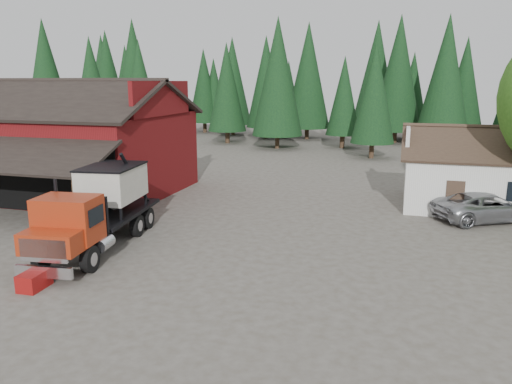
# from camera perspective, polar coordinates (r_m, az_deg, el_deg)

# --- Properties ---
(ground) EXTENTS (120.00, 120.00, 0.00)m
(ground) POSITION_cam_1_polar(r_m,az_deg,el_deg) (20.33, -10.27, -7.80)
(ground) COLOR #4D473C
(ground) RESTS_ON ground
(red_barn) EXTENTS (12.80, 13.63, 7.18)m
(red_barn) POSITION_cam_1_polar(r_m,az_deg,el_deg) (33.62, -19.75, 4.48)
(red_barn) COLOR maroon
(red_barn) RESTS_ON ground
(farmhouse) EXTENTS (8.60, 6.42, 4.65)m
(farmhouse) POSITION_cam_1_polar(r_m,az_deg,el_deg) (30.71, 24.16, 1.46)
(farmhouse) COLOR silver
(farmhouse) RESTS_ON ground
(conifer_backdrop) EXTENTS (76.00, 16.00, 16.00)m
(conifer_backdrop) POSITION_cam_1_polar(r_m,az_deg,el_deg) (60.00, 8.03, 5.79)
(conifer_backdrop) COLOR black
(conifer_backdrop) RESTS_ON ground
(near_pine_a) EXTENTS (4.40, 4.40, 11.40)m
(near_pine_a) POSITION_cam_1_polar(r_m,az_deg,el_deg) (54.47, -18.25, 11.35)
(near_pine_a) COLOR #382619
(near_pine_a) RESTS_ON ground
(near_pine_b) EXTENTS (3.96, 3.96, 10.40)m
(near_pine_b) POSITION_cam_1_polar(r_m,az_deg,el_deg) (47.04, 13.38, 10.92)
(near_pine_b) COLOR #382619
(near_pine_b) RESTS_ON ground
(near_pine_d) EXTENTS (5.28, 5.28, 13.40)m
(near_pine_d) POSITION_cam_1_polar(r_m,az_deg,el_deg) (52.52, 2.50, 13.02)
(near_pine_d) COLOR #382619
(near_pine_d) RESTS_ON ground
(feed_truck) EXTENTS (3.30, 8.72, 3.84)m
(feed_truck) POSITION_cam_1_polar(r_m,az_deg,el_deg) (22.23, -17.57, -1.59)
(feed_truck) COLOR black
(feed_truck) RESTS_ON ground
(silver_car) EXTENTS (5.88, 4.75, 1.49)m
(silver_car) POSITION_cam_1_polar(r_m,az_deg,el_deg) (27.99, 24.84, -1.53)
(silver_car) COLOR #A1A2A8
(silver_car) RESTS_ON ground
(equip_box) EXTENTS (0.75, 1.13, 0.60)m
(equip_box) POSITION_cam_1_polar(r_m,az_deg,el_deg) (19.05, -24.01, -9.20)
(equip_box) COLOR maroon
(equip_box) RESTS_ON ground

